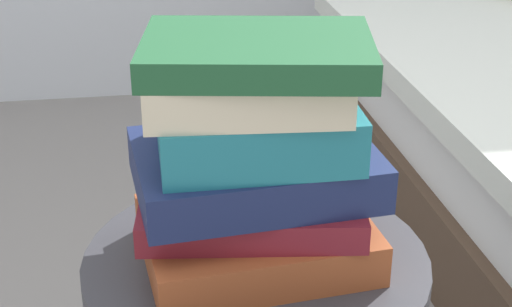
{
  "coord_description": "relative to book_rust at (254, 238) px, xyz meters",
  "views": [
    {
      "loc": [
        -0.12,
        -0.83,
        1.11
      ],
      "look_at": [
        0.0,
        0.0,
        0.7
      ],
      "focal_mm": 56.01,
      "sensor_mm": 36.0,
      "label": 1
    }
  ],
  "objects": [
    {
      "name": "book_navy",
      "position": [
        0.0,
        0.01,
        0.09
      ],
      "size": [
        0.3,
        0.23,
        0.05
      ],
      "primitive_type": "cube",
      "rotation": [
        0.0,
        0.0,
        0.1
      ],
      "color": "#19234C",
      "rests_on": "book_maroon"
    },
    {
      "name": "book_teal",
      "position": [
        0.0,
        -0.0,
        0.15
      ],
      "size": [
        0.23,
        0.17,
        0.06
      ],
      "primitive_type": "cube",
      "rotation": [
        0.0,
        0.0,
        0.01
      ],
      "color": "#1E727F",
      "rests_on": "book_navy"
    },
    {
      "name": "book_rust",
      "position": [
        0.0,
        0.0,
        0.0
      ],
      "size": [
        0.29,
        0.23,
        0.05
      ],
      "primitive_type": "cube",
      "rotation": [
        0.0,
        0.0,
        0.11
      ],
      "color": "#994723",
      "rests_on": "side_table"
    },
    {
      "name": "book_forest",
      "position": [
        0.01,
        -0.01,
        0.24
      ],
      "size": [
        0.27,
        0.21,
        0.03
      ],
      "primitive_type": "cube",
      "rotation": [
        0.0,
        0.0,
        -0.16
      ],
      "color": "#1E512D",
      "rests_on": "book_cream"
    },
    {
      "name": "book_cream",
      "position": [
        -0.01,
        -0.0,
        0.2
      ],
      "size": [
        0.23,
        0.18,
        0.05
      ],
      "primitive_type": "cube",
      "rotation": [
        0.0,
        0.0,
        -0.07
      ],
      "color": "beige",
      "rests_on": "book_teal"
    },
    {
      "name": "book_maroon",
      "position": [
        -0.01,
        -0.01,
        0.05
      ],
      "size": [
        0.28,
        0.18,
        0.04
      ],
      "primitive_type": "cube",
      "rotation": [
        0.0,
        0.0,
        -0.12
      ],
      "color": "maroon",
      "rests_on": "book_rust"
    }
  ]
}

